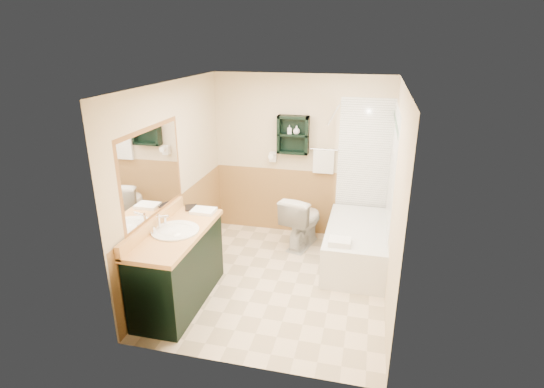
{
  "coord_description": "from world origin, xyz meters",
  "views": [
    {
      "loc": [
        1.0,
        -4.49,
        2.88
      ],
      "look_at": [
        -0.12,
        0.2,
        1.08
      ],
      "focal_mm": 28.0,
      "sensor_mm": 36.0,
      "label": 1
    }
  ],
  "objects_px": {
    "wall_shelf": "(293,135)",
    "soap_bottle_b": "(297,131)",
    "vanity": "(178,267)",
    "soap_bottle_a": "(289,132)",
    "hair_dryer": "(273,157)",
    "toilet": "(302,221)",
    "bathtub": "(357,245)",
    "vanity_book": "(185,201)"
  },
  "relations": [
    {
      "from": "wall_shelf",
      "to": "soap_bottle_b",
      "type": "height_order",
      "value": "wall_shelf"
    },
    {
      "from": "vanity",
      "to": "vanity_book",
      "type": "height_order",
      "value": "vanity_book"
    },
    {
      "from": "hair_dryer",
      "to": "soap_bottle_b",
      "type": "distance_m",
      "value": 0.54
    },
    {
      "from": "hair_dryer",
      "to": "vanity_book",
      "type": "bearing_deg",
      "value": -117.08
    },
    {
      "from": "vanity",
      "to": "soap_bottle_a",
      "type": "height_order",
      "value": "soap_bottle_a"
    },
    {
      "from": "wall_shelf",
      "to": "bathtub",
      "type": "distance_m",
      "value": 1.8
    },
    {
      "from": "bathtub",
      "to": "toilet",
      "type": "xyz_separation_m",
      "value": [
        -0.8,
        0.36,
        0.12
      ]
    },
    {
      "from": "vanity",
      "to": "wall_shelf",
      "type": "bearing_deg",
      "value": 66.72
    },
    {
      "from": "hair_dryer",
      "to": "soap_bottle_a",
      "type": "distance_m",
      "value": 0.47
    },
    {
      "from": "hair_dryer",
      "to": "wall_shelf",
      "type": "bearing_deg",
      "value": -4.76
    },
    {
      "from": "bathtub",
      "to": "soap_bottle_a",
      "type": "relative_size",
      "value": 11.94
    },
    {
      "from": "vanity_book",
      "to": "soap_bottle_a",
      "type": "height_order",
      "value": "soap_bottle_a"
    },
    {
      "from": "wall_shelf",
      "to": "hair_dryer",
      "type": "bearing_deg",
      "value": 175.24
    },
    {
      "from": "toilet",
      "to": "bathtub",
      "type": "bearing_deg",
      "value": 170.22
    },
    {
      "from": "hair_dryer",
      "to": "vanity",
      "type": "relative_size",
      "value": 0.17
    },
    {
      "from": "hair_dryer",
      "to": "soap_bottle_a",
      "type": "bearing_deg",
      "value": -6.94
    },
    {
      "from": "hair_dryer",
      "to": "soap_bottle_a",
      "type": "relative_size",
      "value": 1.91
    },
    {
      "from": "vanity_book",
      "to": "wall_shelf",
      "type": "bearing_deg",
      "value": 28.82
    },
    {
      "from": "hair_dryer",
      "to": "toilet",
      "type": "distance_m",
      "value": 1.05
    },
    {
      "from": "bathtub",
      "to": "soap_bottle_b",
      "type": "distance_m",
      "value": 1.81
    },
    {
      "from": "vanity",
      "to": "soap_bottle_a",
      "type": "distance_m",
      "value": 2.52
    },
    {
      "from": "vanity",
      "to": "toilet",
      "type": "xyz_separation_m",
      "value": [
        1.12,
        1.72,
        -0.06
      ]
    },
    {
      "from": "toilet",
      "to": "vanity_book",
      "type": "distance_m",
      "value": 1.79
    },
    {
      "from": "vanity",
      "to": "bathtub",
      "type": "height_order",
      "value": "vanity"
    },
    {
      "from": "vanity_book",
      "to": "soap_bottle_a",
      "type": "distance_m",
      "value": 1.87
    },
    {
      "from": "vanity",
      "to": "soap_bottle_a",
      "type": "relative_size",
      "value": 11.17
    },
    {
      "from": "bathtub",
      "to": "soap_bottle_a",
      "type": "distance_m",
      "value": 1.86
    },
    {
      "from": "bathtub",
      "to": "toilet",
      "type": "bearing_deg",
      "value": 155.6
    },
    {
      "from": "wall_shelf",
      "to": "vanity_book",
      "type": "xyz_separation_m",
      "value": [
        -1.06,
        -1.46,
        -0.56
      ]
    },
    {
      "from": "soap_bottle_a",
      "to": "hair_dryer",
      "type": "bearing_deg",
      "value": 173.06
    },
    {
      "from": "hair_dryer",
      "to": "bathtub",
      "type": "bearing_deg",
      "value": -29.58
    },
    {
      "from": "soap_bottle_b",
      "to": "toilet",
      "type": "bearing_deg",
      "value": -64.08
    },
    {
      "from": "wall_shelf",
      "to": "soap_bottle_b",
      "type": "distance_m",
      "value": 0.08
    },
    {
      "from": "soap_bottle_a",
      "to": "vanity_book",
      "type": "bearing_deg",
      "value": -124.65
    },
    {
      "from": "toilet",
      "to": "soap_bottle_a",
      "type": "height_order",
      "value": "soap_bottle_a"
    },
    {
      "from": "bathtub",
      "to": "toilet",
      "type": "relative_size",
      "value": 1.91
    },
    {
      "from": "wall_shelf",
      "to": "bathtub",
      "type": "xyz_separation_m",
      "value": [
        1.03,
        -0.73,
        -1.28
      ]
    },
    {
      "from": "wall_shelf",
      "to": "vanity",
      "type": "distance_m",
      "value": 2.52
    },
    {
      "from": "vanity",
      "to": "vanity_book",
      "type": "bearing_deg",
      "value": 104.92
    },
    {
      "from": "vanity",
      "to": "bathtub",
      "type": "xyz_separation_m",
      "value": [
        1.92,
        1.35,
        -0.18
      ]
    },
    {
      "from": "wall_shelf",
      "to": "vanity",
      "type": "xyz_separation_m",
      "value": [
        -0.89,
        -2.08,
        -1.11
      ]
    },
    {
      "from": "vanity_book",
      "to": "soap_bottle_a",
      "type": "bearing_deg",
      "value": 30.13
    }
  ]
}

